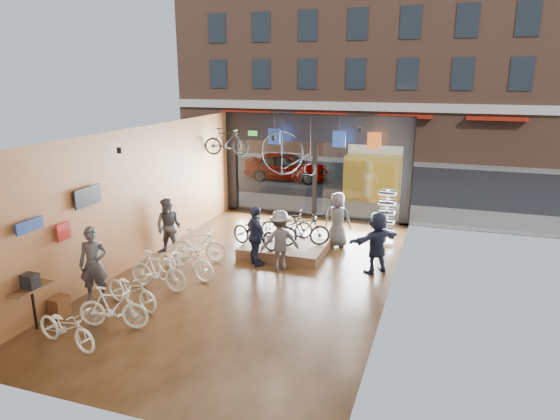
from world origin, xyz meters
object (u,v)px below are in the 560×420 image
at_px(street_car, 287,166).
at_px(customer_2, 256,236).
at_px(customer_3, 280,240).
at_px(sunglasses_rack, 386,218).
at_px(floor_bike_4, 185,261).
at_px(customer_1, 169,227).
at_px(customer_0, 94,265).
at_px(floor_bike_3, 158,271).
at_px(floor_bike_1, 113,308).
at_px(display_bike_left, 256,232).
at_px(hung_bike, 226,142).
at_px(box_truck, 380,161).
at_px(display_platform, 284,249).
at_px(display_bike_right, 287,225).
at_px(floor_bike_2, 132,290).
at_px(customer_5, 377,242).
at_px(display_bike_mid, 303,231).
at_px(floor_bike_0, 66,327).
at_px(customer_4, 337,220).
at_px(floor_bike_5, 199,245).
at_px(penny_farthing, 291,155).

distance_m(street_car, customer_2, 11.74).
bearing_deg(customer_3, sunglasses_rack, -162.35).
bearing_deg(floor_bike_4, customer_1, 49.28).
height_order(floor_bike_4, customer_2, customer_2).
bearing_deg(customer_0, floor_bike_3, 20.46).
distance_m(floor_bike_1, customer_2, 4.56).
bearing_deg(street_car, display_bike_left, -166.63).
bearing_deg(floor_bike_4, hung_bike, 18.94).
bearing_deg(floor_bike_1, floor_bike_3, -7.00).
xyz_separation_m(box_truck, display_platform, (-1.51, -9.25, -1.25)).
relative_size(display_platform, customer_3, 1.44).
bearing_deg(box_truck, display_bike_right, -100.67).
relative_size(floor_bike_1, hung_bike, 0.97).
xyz_separation_m(customer_0, sunglasses_rack, (5.95, 6.30, -0.03)).
height_order(floor_bike_2, customer_5, customer_5).
distance_m(display_bike_mid, customer_2, 1.57).
xyz_separation_m(floor_bike_0, customer_2, (1.95, 5.20, 0.44)).
distance_m(floor_bike_1, display_platform, 5.79).
xyz_separation_m(floor_bike_3, customer_1, (-1.05, 2.30, 0.36)).
xyz_separation_m(display_bike_left, customer_3, (0.98, -0.71, 0.09)).
height_order(display_platform, customer_5, customer_5).
height_order(floor_bike_3, display_platform, floor_bike_3).
bearing_deg(floor_bike_3, display_bike_mid, -34.32).
bearing_deg(floor_bike_3, customer_0, 138.46).
distance_m(customer_4, hung_bike, 4.91).
bearing_deg(floor_bike_2, display_platform, -10.37).
relative_size(floor_bike_4, customer_2, 1.06).
xyz_separation_m(floor_bike_2, customer_3, (2.48, 3.27, 0.41)).
distance_m(display_bike_left, customer_4, 2.64).
bearing_deg(customer_5, floor_bike_4, -22.40).
xyz_separation_m(display_bike_mid, customer_1, (-3.78, -1.16, 0.08)).
bearing_deg(floor_bike_4, floor_bike_3, 168.50).
distance_m(customer_1, sunglasses_rack, 6.65).
bearing_deg(floor_bike_5, customer_4, -62.18).
distance_m(floor_bike_3, sunglasses_rack, 7.21).
xyz_separation_m(customer_3, penny_farthing, (-1.04, 4.22, 1.66)).
xyz_separation_m(floor_bike_4, sunglasses_rack, (4.62, 4.44, 0.40)).
bearing_deg(penny_farthing, floor_bike_0, -99.87).
height_order(street_car, floor_bike_2, street_car).
xyz_separation_m(floor_bike_2, penny_farthing, (1.44, 7.49, 2.07)).
height_order(customer_0, customer_5, customer_0).
xyz_separation_m(floor_bike_1, penny_farthing, (1.23, 8.44, 2.04)).
relative_size(street_car, floor_bike_2, 2.56).
height_order(floor_bike_5, customer_5, customer_5).
height_order(floor_bike_0, display_platform, floor_bike_0).
bearing_deg(floor_bike_0, sunglasses_rack, -21.30).
bearing_deg(display_bike_mid, customer_5, -129.80).
height_order(customer_4, sunglasses_rack, sunglasses_rack).
height_order(customer_0, customer_2, customer_0).
bearing_deg(customer_3, customer_5, 161.32).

